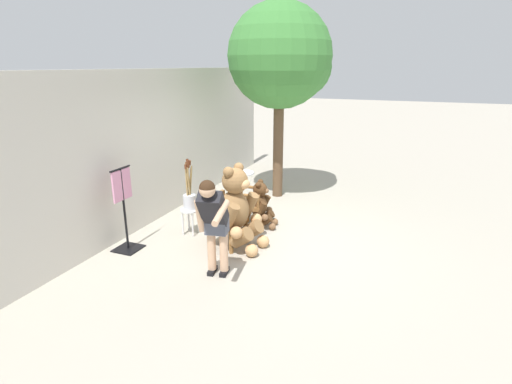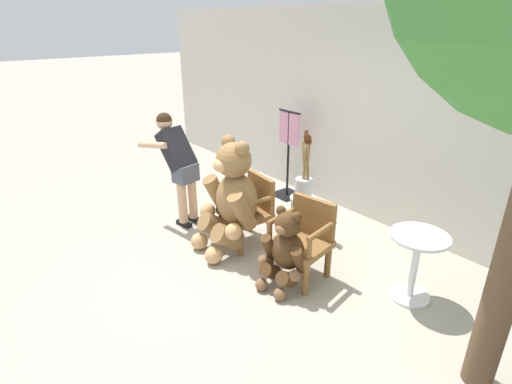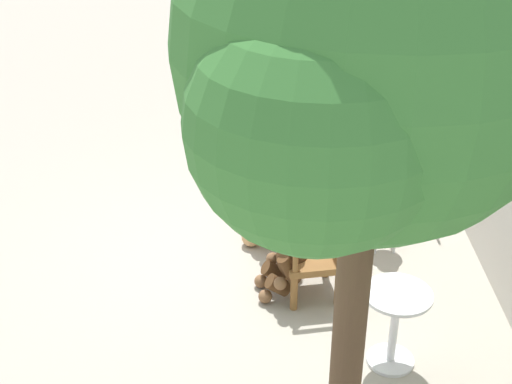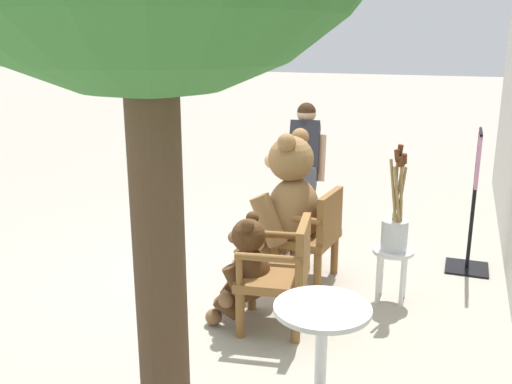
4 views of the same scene
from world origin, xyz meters
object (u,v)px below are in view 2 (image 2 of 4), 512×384
wooden_chair_right (304,238)px  teddy_bear_small (285,250)px  white_stool (303,204)px  round_side_table (416,259)px  brush_bucket (304,182)px  teddy_bear_large (231,197)px  wooden_chair_left (249,208)px  person_visitor (178,160)px  clothing_display_stand (288,152)px

wooden_chair_right → teddy_bear_small: bearing=-86.5°
white_stool → round_side_table: round_side_table is taller
brush_bucket → teddy_bear_large: bearing=-101.3°
wooden_chair_left → brush_bucket: size_ratio=0.96×
white_stool → wooden_chair_left: bearing=-103.7°
teddy_bear_large → round_side_table: teddy_bear_large is taller
teddy_bear_small → brush_bucket: size_ratio=0.98×
round_side_table → brush_bucket: bearing=173.3°
wooden_chair_right → teddy_bear_large: (-0.95, -0.26, 0.22)m
person_visitor → round_side_table: person_visitor is taller
teddy_bear_small → brush_bucket: brush_bucket is taller
teddy_bear_large → brush_bucket: size_ratio=1.54×
wooden_chair_left → white_stool: 0.78m
teddy_bear_small → person_visitor: size_ratio=0.59×
person_visitor → round_side_table: (2.95, 0.93, -0.45)m
person_visitor → brush_bucket: 1.68m
wooden_chair_left → teddy_bear_small: 1.00m
person_visitor → white_stool: person_visitor is taller
teddy_bear_small → white_stool: teddy_bear_small is taller
round_side_table → clothing_display_stand: 2.80m
teddy_bear_large → brush_bucket: (0.20, 1.01, -0.01)m
teddy_bear_small → clothing_display_stand: clothing_display_stand is taller
person_visitor → white_stool: (1.22, 1.13, -0.54)m
person_visitor → white_stool: 1.75m
teddy_bear_small → person_visitor: (-1.99, -0.09, 0.46)m
teddy_bear_large → round_side_table: (1.93, 0.81, -0.23)m
white_stool → round_side_table: bearing=-6.6°
wooden_chair_right → round_side_table: 1.12m
brush_bucket → wooden_chair_right: bearing=-45.3°
wooden_chair_right → person_visitor: bearing=-169.3°
brush_bucket → round_side_table: brush_bucket is taller
white_stool → teddy_bear_large: bearing=-101.1°
brush_bucket → round_side_table: 1.75m
white_stool → brush_bucket: bearing=30.8°
person_visitor → clothing_display_stand: bearing=80.7°
brush_bucket → clothing_display_stand: 1.13m
teddy_bear_large → white_stool: size_ratio=3.02×
brush_bucket → teddy_bear_small: bearing=-53.7°
wooden_chair_right → brush_bucket: brush_bucket is taller
wooden_chair_right → teddy_bear_large: bearing=-165.0°
wooden_chair_right → clothing_display_stand: 2.19m
wooden_chair_right → wooden_chair_left: bearing=180.0°
wooden_chair_left → person_visitor: size_ratio=0.58×
wooden_chair_right → person_visitor: 2.06m
wooden_chair_left → teddy_bear_small: (0.95, -0.29, -0.03)m
clothing_display_stand → wooden_chair_left: bearing=-61.2°
wooden_chair_left → teddy_bear_small: teddy_bear_small is taller
clothing_display_stand → wooden_chair_right: bearing=-39.1°
round_side_table → wooden_chair_right: bearing=-150.4°
wooden_chair_right → round_side_table: size_ratio=1.19×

